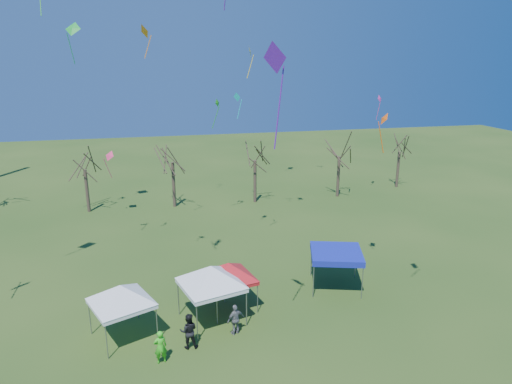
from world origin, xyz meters
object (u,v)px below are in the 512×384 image
at_px(tent_red, 229,266).
at_px(person_grey, 236,319).
at_px(tree_5, 401,139).
at_px(tree_4, 340,142).
at_px(tree_2, 172,146).
at_px(person_green, 160,347).
at_px(tree_1, 83,154).
at_px(tent_white_mid, 211,270).
at_px(tent_blue, 336,254).
at_px(tent_white_west, 120,289).
at_px(tree_3, 255,145).
at_px(person_dark, 189,331).

relative_size(tent_red, person_grey, 2.15).
bearing_deg(tree_5, tree_4, -166.15).
xyz_separation_m(tree_2, person_green, (-2.10, -25.30, -5.40)).
relative_size(tree_1, tent_white_mid, 1.74).
relative_size(tree_5, tent_red, 1.97).
bearing_deg(person_green, tree_2, -106.04).
bearing_deg(tree_2, person_grey, -85.23).
relative_size(tree_5, person_grey, 4.22).
xyz_separation_m(tent_red, tent_blue, (7.28, 1.03, -0.41)).
height_order(tree_5, tent_red, tree_5).
bearing_deg(tent_blue, tent_white_west, -168.24).
bearing_deg(tree_4, tree_1, 178.58).
bearing_deg(tent_white_mid, tree_3, 70.93).
bearing_deg(tent_white_west, tree_5, 38.97).
height_order(tree_3, tent_blue, tree_3).
distance_m(person_green, person_grey, 4.38).
relative_size(tent_white_mid, tent_red, 1.14).
height_order(tree_1, tent_blue, tree_1).
distance_m(tree_1, tent_red, 23.82).
xyz_separation_m(tree_5, person_dark, (-26.71, -26.06, -4.76)).
bearing_deg(tent_blue, tree_5, 52.23).
height_order(tent_red, person_dark, tent_red).
xyz_separation_m(tent_white_mid, person_grey, (1.08, -1.66, -2.31)).
bearing_deg(tree_2, tent_white_mid, -87.67).
relative_size(tent_white_west, tent_white_mid, 0.88).
xyz_separation_m(tree_3, tent_blue, (0.99, -19.53, -3.72)).
xyz_separation_m(tent_white_mid, tent_red, (1.21, 1.14, -0.43)).
bearing_deg(tree_3, tent_red, -107.02).
bearing_deg(person_green, tent_white_mid, -143.84).
relative_size(tree_1, tree_4, 0.96).
distance_m(tree_3, tree_5, 17.81).
xyz_separation_m(tree_1, tree_3, (16.80, -0.60, 0.29)).
height_order(tent_white_mid, tent_red, tent_white_mid).
bearing_deg(tree_5, tent_white_mid, -136.72).
relative_size(tree_4, person_green, 4.44).
bearing_deg(person_dark, person_grey, -159.20).
relative_size(tent_blue, person_dark, 2.09).
relative_size(tree_4, tent_blue, 1.94).
relative_size(tree_4, person_grey, 4.46).
xyz_separation_m(tree_1, tent_red, (10.51, -21.16, -3.02)).
bearing_deg(tree_3, tree_1, 177.94).
distance_m(tree_1, tent_white_west, 23.52).
height_order(tree_3, tree_5, tree_3).
relative_size(tree_4, tent_white_mid, 1.82).
relative_size(person_green, person_grey, 1.00).
distance_m(tree_1, tree_5, 34.52).
distance_m(tree_4, tent_blue, 21.51).
bearing_deg(tent_white_west, tree_4, 45.72).
xyz_separation_m(tree_4, tree_5, (8.37, 2.06, -0.33)).
distance_m(tent_red, tent_blue, 7.37).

